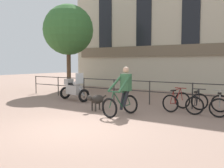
# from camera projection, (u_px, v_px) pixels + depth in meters

# --- Properties ---
(ground_plane) EXTENTS (60.00, 60.00, 0.00)m
(ground_plane) POSITION_uv_depth(u_px,v_px,m) (66.00, 130.00, 7.21)
(ground_plane) COLOR #8E7060
(canal_railing) EXTENTS (15.05, 0.05, 1.05)m
(canal_railing) POSITION_uv_depth(u_px,v_px,m) (150.00, 89.00, 11.44)
(canal_railing) COLOR #2D2B28
(canal_railing) RESTS_ON ground_plane
(building_facade) EXTENTS (18.00, 0.72, 9.66)m
(building_facade) POSITION_uv_depth(u_px,v_px,m) (193.00, 14.00, 15.88)
(building_facade) COLOR #BCB299
(building_facade) RESTS_ON ground_plane
(cyclist_with_bike) EXTENTS (0.84, 1.25, 1.70)m
(cyclist_with_bike) POSITION_uv_depth(u_px,v_px,m) (123.00, 94.00, 9.14)
(cyclist_with_bike) COLOR black
(cyclist_with_bike) RESTS_ON ground_plane
(dog) EXTENTS (0.39, 1.01, 0.63)m
(dog) POSITION_uv_depth(u_px,v_px,m) (96.00, 100.00, 10.00)
(dog) COLOR #332D28
(dog) RESTS_ON ground_plane
(parked_motorcycle) EXTENTS (1.77, 0.96, 1.35)m
(parked_motorcycle) POSITION_uv_depth(u_px,v_px,m) (74.00, 89.00, 12.70)
(parked_motorcycle) COLOR black
(parked_motorcycle) RESTS_ON ground_plane
(parked_bicycle_near_lamp) EXTENTS (0.76, 1.16, 0.86)m
(parked_bicycle_near_lamp) POSITION_uv_depth(u_px,v_px,m) (177.00, 101.00, 10.11)
(parked_bicycle_near_lamp) COLOR black
(parked_bicycle_near_lamp) RESTS_ON ground_plane
(parked_bicycle_mid_left) EXTENTS (0.78, 1.18, 0.86)m
(parked_bicycle_mid_left) POSITION_uv_depth(u_px,v_px,m) (197.00, 103.00, 9.66)
(parked_bicycle_mid_left) COLOR black
(parked_bicycle_mid_left) RESTS_ON ground_plane
(parked_bicycle_mid_right) EXTENTS (0.84, 1.21, 0.86)m
(parked_bicycle_mid_right) POSITION_uv_depth(u_px,v_px,m) (220.00, 105.00, 9.22)
(parked_bicycle_mid_right) COLOR black
(parked_bicycle_mid_right) RESTS_ON ground_plane
(tree_canalside_left) EXTENTS (3.12, 3.12, 5.44)m
(tree_canalside_left) POSITION_uv_depth(u_px,v_px,m) (68.00, 30.00, 16.25)
(tree_canalside_left) COLOR brown
(tree_canalside_left) RESTS_ON ground_plane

